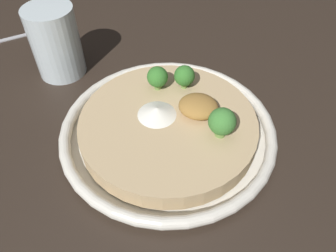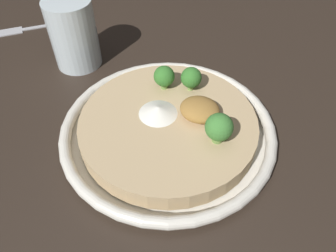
# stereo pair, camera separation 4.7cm
# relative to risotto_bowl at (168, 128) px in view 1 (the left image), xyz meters

# --- Properties ---
(ground_plane) EXTENTS (6.00, 6.00, 0.00)m
(ground_plane) POSITION_rel_risotto_bowl_xyz_m (0.00, 0.00, -0.02)
(ground_plane) COLOR #2D231C
(risotto_bowl) EXTENTS (0.31, 0.31, 0.03)m
(risotto_bowl) POSITION_rel_risotto_bowl_xyz_m (0.00, 0.00, 0.00)
(risotto_bowl) COLOR silver
(risotto_bowl) RESTS_ON ground_plane
(cheese_sprinkle) EXTENTS (0.06, 0.06, 0.01)m
(cheese_sprinkle) POSITION_rel_risotto_bowl_xyz_m (0.02, -0.01, 0.03)
(cheese_sprinkle) COLOR white
(cheese_sprinkle) RESTS_ON risotto_bowl
(crispy_onion_garnish) EXTENTS (0.06, 0.05, 0.02)m
(crispy_onion_garnish) POSITION_rel_risotto_bowl_xyz_m (-0.04, -0.02, 0.03)
(crispy_onion_garnish) COLOR #A37538
(crispy_onion_garnish) RESTS_ON risotto_bowl
(broccoli_front_left) EXTENTS (0.03, 0.03, 0.04)m
(broccoli_front_left) POSITION_rel_risotto_bowl_xyz_m (-0.01, -0.07, 0.04)
(broccoli_front_left) COLOR #759E4C
(broccoli_front_left) RESTS_ON risotto_bowl
(broccoli_front) EXTENTS (0.03, 0.03, 0.04)m
(broccoli_front) POSITION_rel_risotto_bowl_xyz_m (0.03, -0.06, 0.04)
(broccoli_front) COLOR #759E4C
(broccoli_front) RESTS_ON risotto_bowl
(broccoli_left) EXTENTS (0.04, 0.04, 0.04)m
(broccoli_left) POSITION_rel_risotto_bowl_xyz_m (-0.07, 0.01, 0.04)
(broccoli_left) COLOR #759E4C
(broccoli_left) RESTS_ON risotto_bowl
(drinking_glass) EXTENTS (0.08, 0.08, 0.12)m
(drinking_glass) POSITION_rel_risotto_bowl_xyz_m (0.22, -0.11, 0.04)
(drinking_glass) COLOR silver
(drinking_glass) RESTS_ON ground_plane
(fork_utensil) EXTENTS (0.13, 0.12, 0.00)m
(fork_utensil) POSITION_rel_risotto_bowl_xyz_m (0.38, -0.17, -0.01)
(fork_utensil) COLOR #B7B7BC
(fork_utensil) RESTS_ON ground_plane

